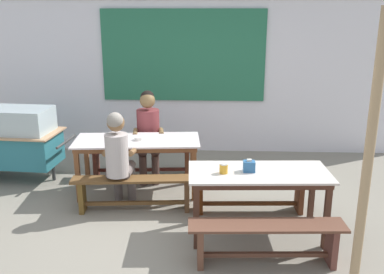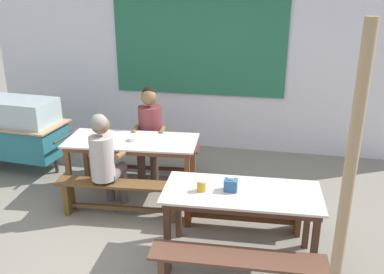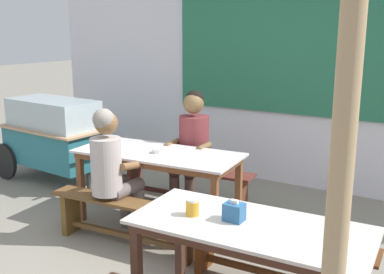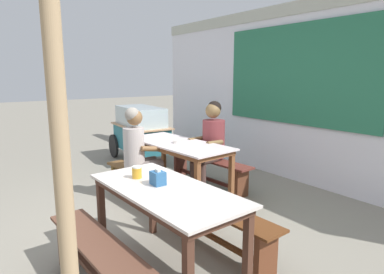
% 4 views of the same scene
% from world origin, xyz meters
% --- Properties ---
extents(ground_plane, '(40.00, 40.00, 0.00)m').
position_xyz_m(ground_plane, '(0.00, 0.00, 0.00)').
color(ground_plane, gray).
extents(backdrop_wall, '(7.38, 0.23, 2.80)m').
position_xyz_m(backdrop_wall, '(-0.00, 2.85, 1.47)').
color(backdrop_wall, white).
rests_on(backdrop_wall, ground_plane).
extents(dining_table_far, '(1.73, 0.85, 0.76)m').
position_xyz_m(dining_table_far, '(-0.61, 0.91, 0.68)').
color(dining_table_far, silver).
rests_on(dining_table_far, ground_plane).
extents(dining_table_near, '(1.56, 0.78, 0.76)m').
position_xyz_m(dining_table_near, '(0.91, -0.22, 0.68)').
color(dining_table_near, silver).
rests_on(dining_table_near, ground_plane).
extents(bench_far_back, '(1.63, 0.41, 0.44)m').
position_xyz_m(bench_far_back, '(-0.66, 1.50, 0.30)').
color(bench_far_back, brown).
rests_on(bench_far_back, ground_plane).
extents(bench_far_front, '(1.57, 0.38, 0.44)m').
position_xyz_m(bench_far_front, '(-0.56, 0.32, 0.30)').
color(bench_far_front, brown).
rests_on(bench_far_front, ground_plane).
extents(bench_near_back, '(1.50, 0.37, 0.44)m').
position_xyz_m(bench_near_back, '(0.88, 0.37, 0.29)').
color(bench_near_back, '#5E3217').
rests_on(bench_near_back, ground_plane).
extents(bench_near_front, '(1.55, 0.38, 0.44)m').
position_xyz_m(bench_near_front, '(0.94, -0.81, 0.30)').
color(bench_near_front, brown).
rests_on(bench_near_front, ground_plane).
extents(food_cart, '(1.78, 0.87, 1.09)m').
position_xyz_m(food_cart, '(-2.58, 1.32, 0.63)').
color(food_cart, teal).
rests_on(food_cart, ground_plane).
extents(person_center_facing, '(0.48, 0.56, 1.32)m').
position_xyz_m(person_center_facing, '(-0.54, 1.45, 0.76)').
color(person_center_facing, '#4D3731').
rests_on(person_center_facing, ground_plane).
extents(person_left_back_turned, '(0.40, 0.54, 1.28)m').
position_xyz_m(person_left_back_turned, '(-0.76, 0.38, 0.72)').
color(person_left_back_turned, '#645957').
rests_on(person_left_back_turned, ground_plane).
extents(tissue_box, '(0.13, 0.10, 0.14)m').
position_xyz_m(tissue_box, '(0.80, -0.23, 0.82)').
color(tissue_box, '#2B5F92').
rests_on(tissue_box, dining_table_near).
extents(condiment_jar, '(0.09, 0.09, 0.11)m').
position_xyz_m(condiment_jar, '(0.52, -0.29, 0.82)').
color(condiment_jar, gold).
rests_on(condiment_jar, dining_table_near).
extents(soup_bowl, '(0.13, 0.13, 0.04)m').
position_xyz_m(soup_bowl, '(-0.58, 0.88, 0.79)').
color(soup_bowl, silver).
rests_on(soup_bowl, dining_table_far).
extents(wooden_support_post, '(0.08, 0.08, 2.48)m').
position_xyz_m(wooden_support_post, '(1.68, -1.22, 1.24)').
color(wooden_support_post, tan).
rests_on(wooden_support_post, ground_plane).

